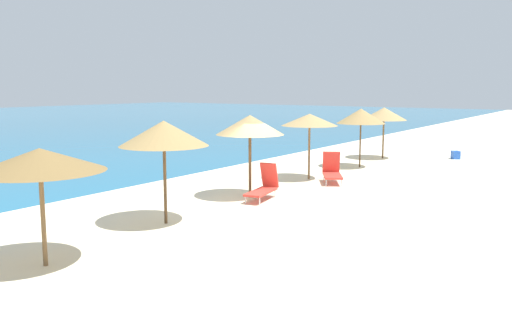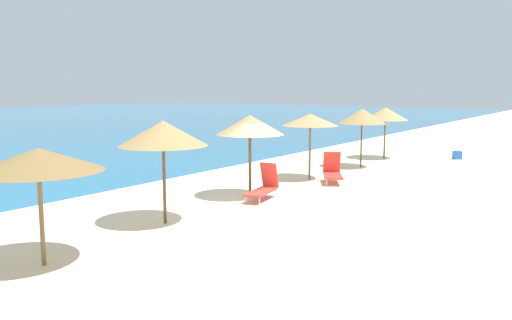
{
  "view_description": "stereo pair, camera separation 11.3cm",
  "coord_description": "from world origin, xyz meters",
  "px_view_note": "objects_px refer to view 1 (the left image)",
  "views": [
    {
      "loc": [
        -13.44,
        -8.67,
        3.68
      ],
      "look_at": [
        0.89,
        1.18,
        1.26
      ],
      "focal_mm": 36.92,
      "sensor_mm": 36.0,
      "label": 1
    },
    {
      "loc": [
        -13.38,
        -8.76,
        3.68
      ],
      "look_at": [
        0.89,
        1.18,
        1.26
      ],
      "focal_mm": 36.92,
      "sensor_mm": 36.0,
      "label": 2
    }
  ],
  "objects_px": {
    "beach_umbrella_6": "(384,114)",
    "lounge_chair_1": "(332,171)",
    "beach_umbrella_3": "(250,125)",
    "cooler_box": "(456,155)",
    "beach_umbrella_1": "(40,160)",
    "beach_umbrella_4": "(310,120)",
    "beach_umbrella_5": "(361,116)",
    "beach_umbrella_2": "(164,133)",
    "lounge_chair_0": "(264,186)"
  },
  "relations": [
    {
      "from": "beach_umbrella_1",
      "to": "cooler_box",
      "type": "relative_size",
      "value": 6.13
    },
    {
      "from": "beach_umbrella_3",
      "to": "lounge_chair_0",
      "type": "distance_m",
      "value": 2.08
    },
    {
      "from": "beach_umbrella_3",
      "to": "cooler_box",
      "type": "relative_size",
      "value": 6.44
    },
    {
      "from": "beach_umbrella_5",
      "to": "lounge_chair_0",
      "type": "distance_m",
      "value": 8.55
    },
    {
      "from": "beach_umbrella_5",
      "to": "cooler_box",
      "type": "relative_size",
      "value": 6.3
    },
    {
      "from": "beach_umbrella_6",
      "to": "lounge_chair_1",
      "type": "distance_m",
      "value": 8.08
    },
    {
      "from": "beach_umbrella_4",
      "to": "cooler_box",
      "type": "relative_size",
      "value": 6.13
    },
    {
      "from": "beach_umbrella_3",
      "to": "cooler_box",
      "type": "xyz_separation_m",
      "value": [
        13.73,
        -3.28,
        -2.22
      ]
    },
    {
      "from": "beach_umbrella_6",
      "to": "cooler_box",
      "type": "xyz_separation_m",
      "value": [
        1.88,
        -3.19,
        -2.1
      ]
    },
    {
      "from": "beach_umbrella_3",
      "to": "beach_umbrella_5",
      "type": "bearing_deg",
      "value": -2.41
    },
    {
      "from": "lounge_chair_0",
      "to": "beach_umbrella_3",
      "type": "bearing_deg",
      "value": -13.16
    },
    {
      "from": "beach_umbrella_1",
      "to": "lounge_chair_0",
      "type": "relative_size",
      "value": 1.5
    },
    {
      "from": "beach_umbrella_6",
      "to": "lounge_chair_1",
      "type": "height_order",
      "value": "beach_umbrella_6"
    },
    {
      "from": "beach_umbrella_2",
      "to": "lounge_chair_1",
      "type": "bearing_deg",
      "value": -6.63
    },
    {
      "from": "beach_umbrella_4",
      "to": "beach_umbrella_5",
      "type": "distance_m",
      "value": 4.16
    },
    {
      "from": "beach_umbrella_2",
      "to": "beach_umbrella_3",
      "type": "distance_m",
      "value": 4.11
    },
    {
      "from": "beach_umbrella_5",
      "to": "lounge_chair_0",
      "type": "relative_size",
      "value": 1.54
    },
    {
      "from": "beach_umbrella_6",
      "to": "lounge_chair_1",
      "type": "relative_size",
      "value": 1.64
    },
    {
      "from": "beach_umbrella_1",
      "to": "beach_umbrella_5",
      "type": "height_order",
      "value": "beach_umbrella_5"
    },
    {
      "from": "beach_umbrella_1",
      "to": "beach_umbrella_5",
      "type": "distance_m",
      "value": 16.31
    },
    {
      "from": "beach_umbrella_4",
      "to": "beach_umbrella_6",
      "type": "bearing_deg",
      "value": -1.02
    },
    {
      "from": "beach_umbrella_6",
      "to": "cooler_box",
      "type": "distance_m",
      "value": 4.26
    },
    {
      "from": "beach_umbrella_5",
      "to": "lounge_chair_0",
      "type": "xyz_separation_m",
      "value": [
        -8.33,
        -0.22,
        -1.93
      ]
    },
    {
      "from": "beach_umbrella_5",
      "to": "lounge_chair_1",
      "type": "relative_size",
      "value": 1.68
    },
    {
      "from": "beach_umbrella_1",
      "to": "beach_umbrella_4",
      "type": "height_order",
      "value": "beach_umbrella_4"
    },
    {
      "from": "beach_umbrella_4",
      "to": "beach_umbrella_6",
      "type": "height_order",
      "value": "beach_umbrella_6"
    },
    {
      "from": "beach_umbrella_1",
      "to": "beach_umbrella_3",
      "type": "distance_m",
      "value": 8.03
    },
    {
      "from": "beach_umbrella_1",
      "to": "beach_umbrella_6",
      "type": "relative_size",
      "value": 1.0
    },
    {
      "from": "beach_umbrella_1",
      "to": "lounge_chair_1",
      "type": "xyz_separation_m",
      "value": [
        12.06,
        -0.6,
        -1.76
      ]
    },
    {
      "from": "beach_umbrella_4",
      "to": "lounge_chair_1",
      "type": "distance_m",
      "value": 2.22
    },
    {
      "from": "beach_umbrella_5",
      "to": "cooler_box",
      "type": "xyz_separation_m",
      "value": [
        5.43,
        -2.93,
        -2.15
      ]
    },
    {
      "from": "beach_umbrella_1",
      "to": "lounge_chair_0",
      "type": "xyz_separation_m",
      "value": [
        7.99,
        -0.12,
        -1.78
      ]
    },
    {
      "from": "beach_umbrella_2",
      "to": "beach_umbrella_4",
      "type": "distance_m",
      "value": 8.28
    },
    {
      "from": "lounge_chair_0",
      "to": "lounge_chair_1",
      "type": "relative_size",
      "value": 1.09
    },
    {
      "from": "beach_umbrella_4",
      "to": "cooler_box",
      "type": "bearing_deg",
      "value": -19.17
    },
    {
      "from": "beach_umbrella_3",
      "to": "lounge_chair_0",
      "type": "height_order",
      "value": "beach_umbrella_3"
    },
    {
      "from": "beach_umbrella_1",
      "to": "lounge_chair_1",
      "type": "relative_size",
      "value": 1.63
    },
    {
      "from": "beach_umbrella_3",
      "to": "beach_umbrella_4",
      "type": "relative_size",
      "value": 1.05
    },
    {
      "from": "beach_umbrella_1",
      "to": "beach_umbrella_2",
      "type": "height_order",
      "value": "beach_umbrella_2"
    },
    {
      "from": "beach_umbrella_5",
      "to": "beach_umbrella_1",
      "type": "bearing_deg",
      "value": -179.66
    },
    {
      "from": "beach_umbrella_6",
      "to": "lounge_chair_0",
      "type": "height_order",
      "value": "beach_umbrella_6"
    },
    {
      "from": "beach_umbrella_2",
      "to": "beach_umbrella_3",
      "type": "relative_size",
      "value": 1.01
    },
    {
      "from": "lounge_chair_0",
      "to": "cooler_box",
      "type": "xyz_separation_m",
      "value": [
        13.76,
        -2.71,
        -0.22
      ]
    },
    {
      "from": "beach_umbrella_4",
      "to": "beach_umbrella_6",
      "type": "relative_size",
      "value": 1.0
    },
    {
      "from": "beach_umbrella_2",
      "to": "cooler_box",
      "type": "relative_size",
      "value": 6.51
    },
    {
      "from": "beach_umbrella_2",
      "to": "cooler_box",
      "type": "bearing_deg",
      "value": -10.13
    },
    {
      "from": "lounge_chair_1",
      "to": "cooler_box",
      "type": "height_order",
      "value": "lounge_chair_1"
    },
    {
      "from": "beach_umbrella_1",
      "to": "lounge_chair_1",
      "type": "distance_m",
      "value": 12.2
    },
    {
      "from": "beach_umbrella_5",
      "to": "cooler_box",
      "type": "distance_m",
      "value": 6.53
    },
    {
      "from": "beach_umbrella_2",
      "to": "beach_umbrella_5",
      "type": "distance_m",
      "value": 12.42
    }
  ]
}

